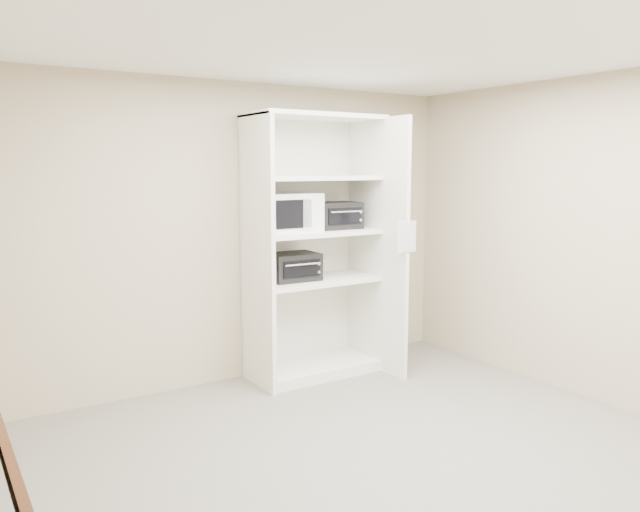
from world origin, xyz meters
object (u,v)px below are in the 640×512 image
toaster_oven_upper (335,215)px  toaster_oven_lower (293,267)px  shelving_unit (318,255)px  microwave (285,212)px

toaster_oven_upper → toaster_oven_lower: toaster_oven_upper is taller
shelving_unit → toaster_oven_upper: bearing=6.2°
microwave → toaster_oven_lower: 0.50m
shelving_unit → toaster_oven_upper: size_ratio=5.54×
toaster_oven_upper → toaster_oven_lower: 0.65m
shelving_unit → toaster_oven_upper: shelving_unit is taller
toaster_oven_upper → toaster_oven_lower: (-0.47, 0.00, -0.45)m
shelving_unit → microwave: (-0.33, 0.05, 0.41)m
shelving_unit → toaster_oven_lower: size_ratio=5.39×
toaster_oven_upper → toaster_oven_lower: size_ratio=0.97×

